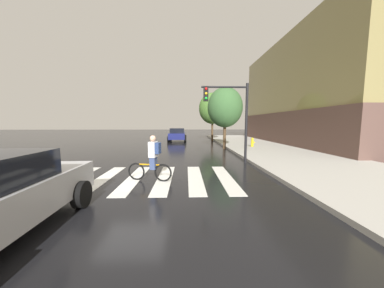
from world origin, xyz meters
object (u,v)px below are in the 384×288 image
Objects in this scene: cyclist at (152,159)px; traffic_light_near at (231,109)px; street_tree_mid at (212,108)px; fire_hydrant at (252,142)px; street_tree_near at (225,107)px; sedan_mid at (177,134)px.

cyclist is 0.40× the size of traffic_light_near.
traffic_light_near is 13.66m from street_tree_mid.
fire_hydrant is at bearing 53.58° from cyclist.
street_tree_mid is at bearing 107.71° from fire_hydrant.
street_tree_near is (4.43, 9.08, 2.57)m from cyclist.
fire_hydrant is (3.25, 6.03, -2.33)m from traffic_light_near.
street_tree_near is (-2.42, -0.21, 2.88)m from fire_hydrant.
fire_hydrant is at bearing -46.44° from sedan_mid.
traffic_light_near reaches higher than cyclist.
street_tree_near is 7.78m from street_tree_mid.
street_tree_mid is at bearing 86.49° from traffic_light_near.
cyclist is 2.17× the size of fire_hydrant.
traffic_light_near is 7.24m from fire_hydrant.
street_tree_near is at bearing -90.06° from street_tree_mid.
traffic_light_near is (3.39, -13.01, 2.06)m from sedan_mid.
traffic_light_near is (3.60, 3.26, 2.02)m from cyclist.
fire_hydrant is 0.14× the size of street_tree_mid.
sedan_mid is 16.27m from cyclist.
street_tree_mid is at bearing 89.94° from street_tree_near.
sedan_mid is 5.27m from street_tree_mid.
fire_hydrant is at bearing 4.94° from street_tree_near.
traffic_light_near reaches higher than sedan_mid.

